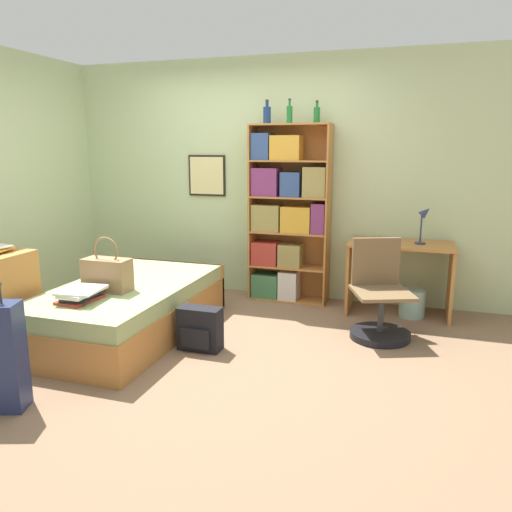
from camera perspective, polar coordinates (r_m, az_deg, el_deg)
ground_plane at (r=4.42m, az=-7.38°, el=-9.61°), size 14.00×14.00×0.00m
wall_back at (r=5.65m, az=-0.55°, el=8.81°), size 10.00×0.09×2.60m
bed at (r=4.64m, az=-14.23°, el=-5.84°), size 1.07×1.95×0.46m
handbag at (r=4.38m, az=-16.64°, el=-1.96°), size 0.40×0.19×0.46m
book_stack_on_bed at (r=4.17m, az=-19.35°, el=-4.16°), size 0.34×0.39×0.10m
bookcase at (r=5.36m, az=3.35°, el=4.65°), size 0.85×0.31×1.88m
bottle_green at (r=5.36m, az=1.27°, el=15.85°), size 0.08×0.08×0.24m
bottle_brown at (r=5.28m, az=3.85°, el=15.89°), size 0.06×0.06×0.24m
bottle_clear at (r=5.27m, az=6.96°, el=15.75°), size 0.06×0.06×0.22m
desk at (r=5.15m, az=16.11°, el=-1.10°), size 1.01×0.55×0.73m
desk_lamp at (r=5.06m, az=18.67°, el=4.09°), size 0.15×0.10×0.38m
desk_chair at (r=4.55m, az=13.92°, el=-5.78°), size 0.62×0.62×0.86m
backpack at (r=4.18m, az=-6.44°, el=-8.29°), size 0.36×0.20×0.36m
waste_bin at (r=5.19m, az=17.41°, el=-5.15°), size 0.25×0.25×0.28m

